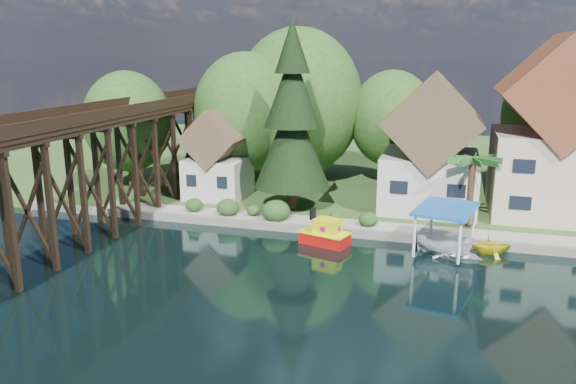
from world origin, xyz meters
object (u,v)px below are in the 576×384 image
Objects in this scene: trestle_bridge at (105,159)px; palm_tree at (473,162)px; boat_yellow at (491,243)px; conifer at (292,120)px; tugboat at (325,234)px; house_left at (431,152)px; boat_white_a at (458,253)px; house_center at (552,140)px; shed at (218,160)px; boat_canopy at (444,234)px.

trestle_bridge reaches higher than palm_tree.
conifer is at bearing 56.58° from boat_yellow.
conifer is 4.02× the size of tugboat.
boat_white_a is at bearing -77.26° from house_left.
house_center is 3.71× the size of tugboat.
shed is at bearing 58.20° from boat_yellow.
house_center is at bearing 34.07° from tugboat.
house_center is 13.74m from boat_canopy.
shed is (-27.00, -2.00, -2.59)m from house_center.
conifer is (7.29, -1.92, 3.92)m from shed.
boat_canopy is (24.44, 1.02, -3.97)m from trestle_bridge.
boat_yellow is at bearing -116.05° from house_center.
trestle_bridge is 11.80× the size of tugboat.
house_center reaches higher than boat_white_a.
boat_yellow is at bearing 17.47° from boat_canopy.
boat_white_a is at bearing 1.06° from trestle_bridge.
house_left is 9.10m from house_center.
shed is (5.00, 9.33, -1.52)m from trestle_bridge.
boat_canopy is 3.20m from boat_yellow.
tugboat is 10.97m from boat_yellow.
house_left is 3.23× the size of boat_white_a.
house_left is 4.03× the size of boat_yellow.
boat_canopy is at bearing -27.75° from conifer.
house_left is 12.69m from tugboat.
conifer reaches higher than boat_canopy.
conifer reaches higher than house_left.
boat_yellow is at bearing 4.08° from trestle_bridge.
trestle_bridge is 25.83m from boat_white_a.
tugboat is 1.37× the size of boat_yellow.
conifer is at bearing 89.26° from boat_white_a.
shed is 23.80m from boat_yellow.
house_center is at bearing 40.90° from palm_tree.
palm_tree is at bearing 3.67° from boat_yellow.
trestle_bridge is 5.63× the size of shed.
tugboat is 1.10× the size of boat_white_a.
palm_tree is 0.99× the size of boat_canopy.
boat_white_a is (20.34, -8.86, -3.47)m from shed.
conifer reaches higher than house_center.
boat_canopy is at bearing -81.67° from house_left.
house_left is at bearing 4.77° from shed.
shed is at bearing 93.73° from boat_white_a.
conifer is 4.41× the size of boat_white_a.
boat_yellow is (27.42, 1.96, -4.63)m from trestle_bridge.
boat_canopy reaches higher than tugboat.
house_left reaches higher than boat_canopy.
palm_tree is at bearing 72.29° from boat_canopy.
tugboat is at bearing 82.19° from boat_yellow.
house_center is 2.52× the size of palm_tree.
tugboat is at bearing -123.06° from house_left.
conifer is 2.69× the size of boat_canopy.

